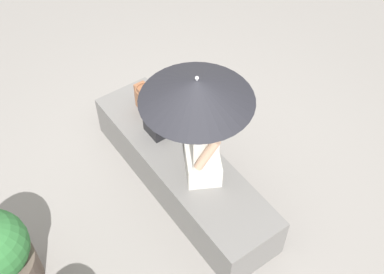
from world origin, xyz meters
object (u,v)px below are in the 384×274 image
Objects in this scene: person_seated at (204,143)px; handbag_black at (147,100)px; parasol at (197,90)px; tote_bag_canvas at (155,122)px.

person_seated is 3.11× the size of handbag_black.
person_seated is 0.94m from handbag_black.
parasol is 1.13m from handbag_black.
person_seated reaches higher than handbag_black.
tote_bag_canvas is (0.54, 0.06, -0.76)m from parasol.
handbag_black is (0.83, -0.03, -0.77)m from parasol.
person_seated reaches higher than tote_bag_canvas.
person_seated is 0.67m from tote_bag_canvas.
handbag_black is (0.90, -0.01, -0.25)m from person_seated.
parasol is at bearing 12.64° from person_seated.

